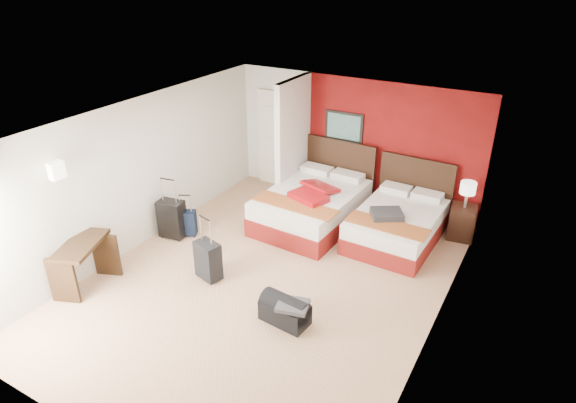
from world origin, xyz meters
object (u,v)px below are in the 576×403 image
Objects in this scene: suitcase_charcoal at (208,262)px; duffel_bag at (285,311)px; nightstand at (462,222)px; suitcase_black at (172,220)px; suitcase_navy at (187,224)px; desk at (85,266)px; bed_right at (396,226)px; table_lamp at (467,195)px; red_suitcase_open at (314,192)px; bed_left at (311,207)px.

suitcase_charcoal is 0.90× the size of duffel_bag.
suitcase_black reaches higher than nightstand.
duffel_bag is (2.67, -1.16, -0.06)m from suitcase_navy.
nightstand is 3.84m from duffel_bag.
desk reaches higher than nightstand.
duffel_bag is 0.71× the size of desk.
table_lamp reaches higher than bed_right.
suitcase_black is at bearing -124.23° from red_suitcase_open.
duffel_bag is (1.53, -0.30, -0.13)m from suitcase_charcoal.
suitcase_navy is (-3.29, -1.66, -0.06)m from bed_right.
suitcase_black is at bearing -158.36° from nightstand.
table_lamp reaches higher than suitcase_charcoal.
red_suitcase_open reaches higher than suitcase_black.
desk reaches higher than bed_left.
red_suitcase_open is 3.97m from desk.
suitcase_navy is (-1.81, -1.40, -0.48)m from red_suitcase_open.
red_suitcase_open is at bearing 10.63° from suitcase_navy.
duffel_bag is 3.07m from desk.
red_suitcase_open reaches higher than suitcase_charcoal.
suitcase_black is at bearing -166.32° from suitcase_navy.
duffel_bag is at bearing -53.71° from red_suitcase_open.
table_lamp is 0.71× the size of duffel_bag.
suitcase_navy is at bearing -151.21° from table_lamp.
table_lamp reaches higher than desk.
bed_right is 2.12× the size of red_suitcase_open.
bed_left is 2.73m from table_lamp.
nightstand is 5.10m from suitcase_black.
bed_right is at bearing -0.39° from suitcase_navy.
table_lamp is 0.79× the size of suitcase_charcoal.
nightstand is 1.34× the size of suitcase_navy.
suitcase_navy is at bearing -135.70° from bed_left.
red_suitcase_open reaches higher than bed_left.
table_lamp reaches higher than duffel_bag.
table_lamp is (0.00, 0.00, 0.54)m from nightstand.
nightstand is (2.55, 0.83, -0.02)m from bed_left.
suitcase_black is at bearing -150.46° from bed_right.
duffel_bag is at bearing 4.44° from suitcase_charcoal.
bed_right is at bearing 18.75° from suitcase_black.
table_lamp is at bearing 21.72° from desk.
bed_left reaches higher than nightstand.
bed_left reaches higher than bed_right.
table_lamp reaches higher than suitcase_black.
duffel_bag is (2.87, -1.00, -0.17)m from suitcase_black.
suitcase_black reaches higher than bed_left.
bed_left is 2.84m from duffel_bag.
red_suitcase_open is 2.57m from suitcase_black.
suitcase_navy is at bearing -151.36° from bed_right.
bed_right is 4.03× the size of table_lamp.
table_lamp is at bearing 71.70° from duffel_bag.
suitcase_charcoal is (-3.11, -3.20, -0.54)m from table_lamp.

